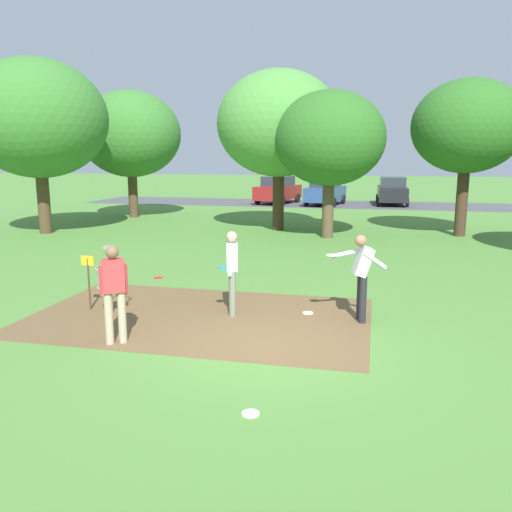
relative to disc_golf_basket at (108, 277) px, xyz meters
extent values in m
plane|color=#518438|center=(3.57, -1.23, -0.75)|extent=(160.00, 160.00, 0.00)
cube|color=brown|center=(1.92, 0.11, -0.75)|extent=(6.75, 4.17, 0.01)
cylinder|color=#9E9EA3|center=(0.06, -0.01, -0.08)|extent=(0.05, 0.05, 1.35)
cylinder|color=#9E9EA3|center=(0.06, -0.01, 0.62)|extent=(0.24, 0.24, 0.04)
torus|color=#9E9EA3|center=(0.06, -0.01, 0.20)|extent=(0.58, 0.58, 0.02)
torus|color=#9E9EA3|center=(0.06, -0.01, -0.20)|extent=(0.55, 0.55, 0.03)
cylinder|color=#9E9EA3|center=(0.06, -0.01, -0.22)|extent=(0.48, 0.48, 0.02)
cylinder|color=gray|center=(0.30, -0.01, 0.00)|extent=(0.01, 0.01, 0.40)
cylinder|color=gray|center=(0.25, 0.13, 0.00)|extent=(0.01, 0.01, 0.40)
cylinder|color=gray|center=(0.13, 0.22, 0.00)|extent=(0.01, 0.01, 0.40)
cylinder|color=gray|center=(-0.01, 0.22, 0.00)|extent=(0.01, 0.01, 0.40)
cylinder|color=gray|center=(-0.13, 0.13, 0.00)|extent=(0.01, 0.01, 0.40)
cylinder|color=gray|center=(-0.18, -0.01, 0.00)|extent=(0.01, 0.01, 0.40)
cylinder|color=gray|center=(-0.13, -0.15, 0.00)|extent=(0.01, 0.01, 0.40)
cylinder|color=gray|center=(-0.01, -0.24, 0.00)|extent=(0.01, 0.01, 0.40)
cylinder|color=gray|center=(0.13, -0.24, 0.00)|extent=(0.01, 0.01, 0.40)
cylinder|color=gray|center=(0.25, -0.15, 0.00)|extent=(0.01, 0.01, 0.40)
cylinder|color=#4C3823|center=(-0.49, 0.09, -0.20)|extent=(0.04, 0.04, 1.10)
cube|color=gold|center=(-0.49, 0.09, 0.30)|extent=(0.28, 0.03, 0.20)
cylinder|color=#232328|center=(5.12, 0.45, -0.29)|extent=(0.14, 0.14, 0.92)
cylinder|color=#232328|center=(5.06, 0.67, -0.29)|extent=(0.14, 0.14, 0.92)
cube|color=silver|center=(5.09, 0.56, 0.45)|extent=(0.46, 0.44, 0.60)
sphere|color=#9E7051|center=(5.03, 0.55, 0.85)|extent=(0.22, 0.22, 0.22)
cylinder|color=silver|center=(4.76, 0.64, 0.56)|extent=(0.59, 0.23, 0.21)
cylinder|color=white|center=(4.49, 0.57, 0.53)|extent=(0.22, 0.22, 0.02)
cylinder|color=silver|center=(5.31, 0.45, 0.49)|extent=(0.49, 0.21, 0.37)
cylinder|color=tan|center=(0.93, -1.69, -0.29)|extent=(0.14, 0.14, 0.92)
cylinder|color=tan|center=(1.11, -1.57, -0.29)|extent=(0.14, 0.14, 0.92)
cube|color=#D1383D|center=(1.02, -1.63, 0.45)|extent=(0.42, 0.38, 0.56)
sphere|color=brown|center=(1.02, -1.63, 0.85)|extent=(0.22, 0.22, 0.22)
cylinder|color=#D1383D|center=(0.85, -1.71, 0.36)|extent=(0.16, 0.19, 0.55)
cylinder|color=#D1383D|center=(1.17, -1.52, 0.36)|extent=(0.16, 0.19, 0.55)
cylinder|color=gold|center=(0.92, -1.48, 0.22)|extent=(0.22, 0.22, 0.02)
cylinder|color=slate|center=(2.55, 0.33, -0.29)|extent=(0.14, 0.14, 0.92)
cylinder|color=slate|center=(2.49, 0.54, -0.29)|extent=(0.14, 0.14, 0.92)
cube|color=silver|center=(2.52, 0.43, 0.45)|extent=(0.31, 0.41, 0.56)
sphere|color=tan|center=(2.52, 0.43, 0.85)|extent=(0.22, 0.22, 0.22)
cylinder|color=silver|center=(2.56, 0.25, 0.36)|extent=(0.18, 0.13, 0.55)
cylinder|color=silver|center=(2.45, 0.61, 0.36)|extent=(0.18, 0.13, 0.55)
cylinder|color=#1E93DB|center=(2.35, 0.38, 0.22)|extent=(0.22, 0.22, 0.02)
cylinder|color=white|center=(4.02, 0.82, -0.74)|extent=(0.22, 0.22, 0.02)
cylinder|color=red|center=(-0.26, 3.08, -0.74)|extent=(0.23, 0.23, 0.02)
cylinder|color=white|center=(3.86, -3.56, -0.74)|extent=(0.23, 0.23, 0.02)
cylinder|color=#422D1E|center=(1.17, 12.80, 0.53)|extent=(0.49, 0.49, 2.56)
ellipsoid|color=#4C8E3D|center=(1.17, 12.80, 3.77)|extent=(5.23, 5.23, 4.45)
cylinder|color=#4C3823|center=(-8.15, 9.66, 0.53)|extent=(0.50, 0.50, 2.57)
ellipsoid|color=#38752D|center=(-8.15, 9.66, 3.91)|extent=(5.58, 5.58, 4.74)
cylinder|color=#4C3823|center=(-7.18, 15.89, 0.42)|extent=(0.49, 0.49, 2.36)
ellipsoid|color=#38752D|center=(-7.18, 15.89, 3.54)|extent=(5.17, 5.17, 4.39)
cylinder|color=brown|center=(3.47, 11.09, 0.37)|extent=(0.45, 0.45, 2.25)
ellipsoid|color=#2D6623|center=(3.47, 11.09, 3.09)|extent=(4.26, 4.26, 3.62)
cylinder|color=#422D1E|center=(8.65, 12.73, 0.60)|extent=(0.45, 0.45, 2.71)
ellipsoid|color=#2D6623|center=(8.65, 12.73, 3.56)|extent=(4.28, 4.28, 3.64)
cube|color=#4C4C51|center=(3.57, 25.84, -0.75)|extent=(36.00, 6.00, 0.01)
cube|color=maroon|center=(-1.21, 25.55, 0.00)|extent=(2.76, 4.51, 0.90)
cube|color=#2D333D|center=(-1.21, 25.55, 0.77)|extent=(2.06, 2.50, 0.64)
cylinder|color=black|center=(-1.77, 27.03, -0.45)|extent=(0.32, 0.63, 0.60)
cylinder|color=black|center=(-0.03, 26.59, -0.45)|extent=(0.32, 0.63, 0.60)
cylinder|color=black|center=(-2.40, 24.50, -0.45)|extent=(0.32, 0.63, 0.60)
cylinder|color=black|center=(-0.66, 24.07, -0.45)|extent=(0.32, 0.63, 0.60)
cube|color=#2D4784|center=(2.05, 25.05, 0.00)|extent=(2.48, 4.44, 0.90)
cube|color=#2D333D|center=(2.05, 25.05, 0.77)|extent=(1.93, 2.42, 0.64)
cylinder|color=black|center=(1.39, 26.49, -0.45)|extent=(0.28, 0.62, 0.60)
cylinder|color=black|center=(3.16, 26.18, -0.45)|extent=(0.28, 0.62, 0.60)
cylinder|color=black|center=(0.95, 23.92, -0.45)|extent=(0.28, 0.62, 0.60)
cylinder|color=black|center=(2.72, 23.62, -0.45)|extent=(0.28, 0.62, 0.60)
cube|color=black|center=(6.34, 26.18, 0.00)|extent=(1.91, 4.25, 0.90)
cube|color=#2D333D|center=(6.34, 26.18, 0.77)|extent=(1.64, 2.22, 0.64)
cylinder|color=black|center=(5.40, 27.46, -0.45)|extent=(0.20, 0.60, 0.60)
cylinder|color=black|center=(7.20, 27.50, -0.45)|extent=(0.20, 0.60, 0.60)
cylinder|color=black|center=(5.47, 24.85, -0.45)|extent=(0.20, 0.60, 0.60)
cylinder|color=black|center=(7.27, 24.90, -0.45)|extent=(0.20, 0.60, 0.60)
camera|label=1|loc=(5.27, -9.39, 2.42)|focal=36.44mm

